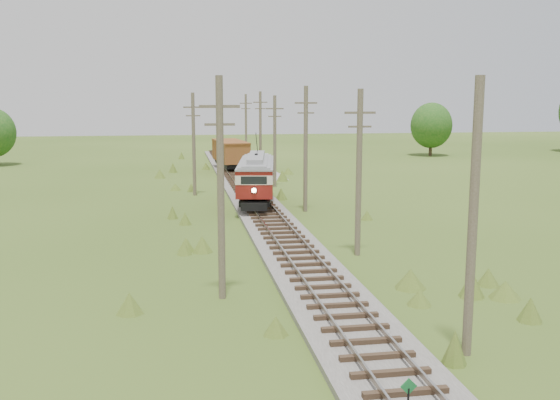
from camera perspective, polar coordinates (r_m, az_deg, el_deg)
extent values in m
cube|color=#605B54|center=(47.72, -2.17, -0.38)|extent=(3.60, 96.00, 0.25)
cube|color=#726659|center=(47.58, -3.03, 0.03)|extent=(0.08, 96.00, 0.17)
cube|color=#726659|center=(47.76, -1.32, 0.07)|extent=(0.08, 96.00, 0.17)
cube|color=#2D2116|center=(47.69, -2.17, -0.13)|extent=(2.40, 96.00, 0.16)
cube|color=#197132|center=(16.91, 11.68, -16.35)|extent=(0.45, 0.03, 0.45)
cube|color=black|center=(47.54, -2.17, 0.61)|extent=(3.65, 10.14, 0.40)
cube|color=#65140D|center=(47.41, -2.18, 1.69)|extent=(4.16, 11.05, 0.99)
cube|color=beige|center=(47.31, -2.18, 2.66)|extent=(4.19, 11.11, 0.63)
cube|color=black|center=(47.31, -2.18, 2.66)|extent=(4.14, 10.64, 0.49)
cube|color=#65140D|center=(47.26, -2.19, 3.20)|extent=(4.16, 11.05, 0.27)
cube|color=gray|center=(47.23, -2.19, 3.56)|extent=(4.23, 11.17, 0.34)
cube|color=gray|center=(47.20, -2.19, 3.93)|extent=(2.37, 8.17, 0.36)
sphere|color=#FFF2BF|center=(41.97, -2.40, 0.88)|extent=(0.32, 0.32, 0.32)
cylinder|color=black|center=(48.73, -2.14, 5.29)|extent=(0.70, 4.15, 1.73)
cylinder|color=black|center=(43.54, -3.22, -0.26)|extent=(0.22, 0.73, 0.72)
cylinder|color=black|center=(43.50, -1.44, -0.25)|extent=(0.22, 0.73, 0.72)
cylinder|color=black|center=(51.61, -2.79, 1.24)|extent=(0.22, 0.73, 0.72)
cylinder|color=black|center=(51.57, -1.29, 1.24)|extent=(0.22, 0.73, 0.72)
cube|color=black|center=(70.33, -4.54, 3.37)|extent=(2.99, 7.89, 0.54)
cube|color=brown|center=(70.20, -4.56, 4.46)|extent=(3.63, 8.80, 2.14)
cube|color=brown|center=(70.12, -4.57, 5.38)|extent=(3.70, 8.97, 0.13)
cylinder|color=black|center=(67.67, -4.81, 3.19)|extent=(0.21, 0.86, 0.86)
cylinder|color=black|center=(67.97, -3.48, 3.23)|extent=(0.21, 0.86, 0.86)
cylinder|color=black|center=(72.70, -5.54, 3.59)|extent=(0.21, 0.86, 0.86)
cylinder|color=black|center=(72.98, -4.30, 3.63)|extent=(0.21, 0.86, 0.86)
cone|color=gray|center=(63.67, -0.89, 2.49)|extent=(3.25, 3.25, 1.22)
cone|color=gray|center=(62.83, -0.02, 2.17)|extent=(1.83, 1.83, 0.71)
cylinder|color=brown|center=(20.17, 17.23, -1.74)|extent=(0.30, 0.30, 8.80)
cylinder|color=brown|center=(32.25, 7.22, 2.41)|extent=(0.30, 0.30, 8.60)
cube|color=brown|center=(32.03, 7.34, 7.92)|extent=(1.60, 0.12, 0.12)
cube|color=brown|center=(32.05, 7.31, 6.67)|extent=(1.20, 0.10, 0.10)
cylinder|color=brown|center=(44.76, 2.36, 4.63)|extent=(0.30, 0.30, 9.00)
cube|color=brown|center=(44.62, 2.39, 8.86)|extent=(1.60, 0.12, 0.12)
cube|color=brown|center=(44.63, 2.38, 7.96)|extent=(1.20, 0.10, 0.10)
cylinder|color=brown|center=(57.51, -0.48, 5.36)|extent=(0.30, 0.30, 8.40)
cube|color=brown|center=(57.38, -0.48, 8.35)|extent=(1.60, 0.12, 0.12)
cube|color=brown|center=(57.40, -0.48, 7.65)|extent=(1.20, 0.10, 0.10)
cylinder|color=brown|center=(70.39, -1.80, 6.27)|extent=(0.30, 0.30, 8.90)
cube|color=brown|center=(70.30, -1.82, 8.92)|extent=(1.60, 0.12, 0.12)
cube|color=brown|center=(70.31, -1.81, 8.35)|extent=(1.20, 0.10, 0.10)
cylinder|color=brown|center=(83.26, -3.13, 6.66)|extent=(0.30, 0.30, 8.70)
cube|color=brown|center=(83.18, -3.15, 8.82)|extent=(1.60, 0.12, 0.12)
cube|color=brown|center=(83.19, -3.14, 8.34)|extent=(1.20, 0.10, 0.10)
cylinder|color=brown|center=(25.00, -5.44, 0.93)|extent=(0.30, 0.30, 9.00)
cube|color=brown|center=(24.74, -5.56, 8.51)|extent=(1.60, 0.12, 0.12)
cube|color=brown|center=(24.76, -5.53, 6.89)|extent=(1.20, 0.10, 0.10)
cylinder|color=brown|center=(52.84, -7.89, 5.04)|extent=(0.30, 0.30, 8.60)
cube|color=brown|center=(52.71, -7.97, 8.40)|extent=(1.60, 0.12, 0.12)
cube|color=brown|center=(52.72, -7.95, 7.64)|extent=(1.20, 0.10, 0.10)
cylinder|color=#38281C|center=(92.22, 13.59, 4.74)|extent=(0.50, 0.50, 2.52)
ellipsoid|color=#174D17|center=(92.04, 13.67, 6.65)|extent=(5.88, 5.88, 6.47)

